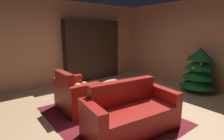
# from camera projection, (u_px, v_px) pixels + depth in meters

# --- Properties ---
(ground_plane) EXTENTS (7.75, 7.75, 0.00)m
(ground_plane) POSITION_uv_depth(u_px,v_px,m) (121.00, 111.00, 4.01)
(ground_plane) COLOR tan
(wall_back) EXTENTS (6.10, 0.06, 2.79)m
(wall_back) POSITION_uv_depth(u_px,v_px,m) (198.00, 43.00, 5.67)
(wall_back) COLOR tan
(wall_back) RESTS_ON ground
(wall_left) EXTENTS (0.06, 6.57, 2.79)m
(wall_left) POSITION_uv_depth(u_px,v_px,m) (64.00, 43.00, 6.03)
(wall_left) COLOR tan
(wall_left) RESTS_ON ground
(area_rug) EXTENTS (2.76, 2.26, 0.01)m
(area_rug) POSITION_uv_depth(u_px,v_px,m) (110.00, 116.00, 3.79)
(area_rug) COLOR maroon
(area_rug) RESTS_ON ground
(bookshelf_unit) EXTENTS (0.32, 2.20, 2.17)m
(bookshelf_unit) POSITION_uv_depth(u_px,v_px,m) (95.00, 50.00, 6.58)
(bookshelf_unit) COLOR black
(bookshelf_unit) RESTS_ON ground
(armchair_red) EXTENTS (1.02, 0.71, 0.93)m
(armchair_red) POSITION_uv_depth(u_px,v_px,m) (75.00, 96.00, 4.02)
(armchair_red) COLOR maroon
(armchair_red) RESTS_ON ground
(couch_red) EXTENTS (0.97, 1.82, 0.88)m
(couch_red) POSITION_uv_depth(u_px,v_px,m) (131.00, 114.00, 3.19)
(couch_red) COLOR maroon
(couch_red) RESTS_ON ground
(coffee_table) EXTENTS (0.68, 0.68, 0.43)m
(coffee_table) POSITION_uv_depth(u_px,v_px,m) (113.00, 96.00, 3.85)
(coffee_table) COLOR black
(coffee_table) RESTS_ON ground
(book_stack_on_table) EXTENTS (0.23, 0.19, 0.11)m
(book_stack_on_table) POSITION_uv_depth(u_px,v_px,m) (114.00, 92.00, 3.83)
(book_stack_on_table) COLOR tan
(book_stack_on_table) RESTS_ON coffee_table
(bottle_on_table) EXTENTS (0.07, 0.07, 0.29)m
(bottle_on_table) POSITION_uv_depth(u_px,v_px,m) (121.00, 89.00, 3.83)
(bottle_on_table) COLOR navy
(bottle_on_table) RESTS_ON coffee_table
(decorated_tree) EXTENTS (1.03, 1.03, 1.31)m
(decorated_tree) POSITION_uv_depth(u_px,v_px,m) (199.00, 70.00, 5.20)
(decorated_tree) COLOR brown
(decorated_tree) RESTS_ON ground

